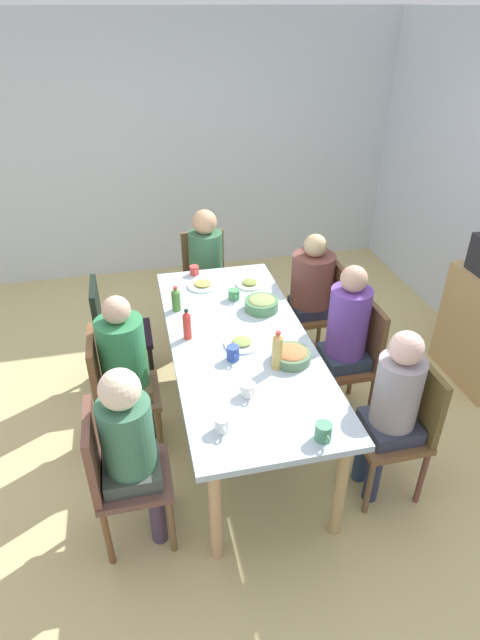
{
  "coord_description": "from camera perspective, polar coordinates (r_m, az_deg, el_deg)",
  "views": [
    {
      "loc": [
        2.66,
        -0.6,
        2.62
      ],
      "look_at": [
        0.0,
        0.0,
        0.91
      ],
      "focal_mm": 28.56,
      "sensor_mm": 36.0,
      "label": 1
    }
  ],
  "objects": [
    {
      "name": "bottle_2",
      "position": [
        3.28,
        -5.95,
        -0.55
      ],
      "size": [
        0.05,
        0.05,
        0.21
      ],
      "color": "red",
      "rests_on": "dining_table"
    },
    {
      "name": "ground_plane",
      "position": [
        3.78,
        0.0,
        -11.8
      ],
      "size": [
        6.53,
        6.53,
        0.0
      ],
      "primitive_type": "plane",
      "color": "#CCB87B"
    },
    {
      "name": "dining_table",
      "position": [
        3.34,
        0.0,
        -3.34
      ],
      "size": [
        2.11,
        0.89,
        0.76
      ],
      "color": "#AABDCD",
      "rests_on": "ground_plane"
    },
    {
      "name": "person_1",
      "position": [
        2.75,
        -12.12,
        -13.38
      ],
      "size": [
        0.3,
        0.3,
        1.16
      ],
      "color": "#384647",
      "rests_on": "ground_plane"
    },
    {
      "name": "plate_2",
      "position": [
        3.24,
        0.15,
        -2.6
      ],
      "size": [
        0.23,
        0.23,
        0.04
      ],
      "color": "white",
      "rests_on": "dining_table"
    },
    {
      "name": "person_4",
      "position": [
        3.06,
        16.74,
        -8.92
      ],
      "size": [
        0.3,
        0.3,
        1.16
      ],
      "color": "#272D4D",
      "rests_on": "ground_plane"
    },
    {
      "name": "bowl_1",
      "position": [
        3.1,
        5.75,
        -3.94
      ],
      "size": [
        0.24,
        0.24,
        0.08
      ],
      "color": "#557751",
      "rests_on": "dining_table"
    },
    {
      "name": "plate_0",
      "position": [
        3.93,
        1.09,
        4.1
      ],
      "size": [
        0.21,
        0.21,
        0.04
      ],
      "color": "silver",
      "rests_on": "dining_table"
    },
    {
      "name": "bowl_0",
      "position": [
        3.6,
        2.43,
        1.84
      ],
      "size": [
        0.24,
        0.24,
        0.1
      ],
      "color": "#4C7E4F",
      "rests_on": "dining_table"
    },
    {
      "name": "cup_5",
      "position": [
        3.1,
        -0.79,
        -3.75
      ],
      "size": [
        0.11,
        0.08,
        0.09
      ],
      "color": "#344FA2",
      "rests_on": "dining_table"
    },
    {
      "name": "chair_3",
      "position": [
        4.64,
        -3.91,
        5.0
      ],
      "size": [
        0.4,
        0.4,
        0.9
      ],
      "color": "brown",
      "rests_on": "ground_plane"
    },
    {
      "name": "chair_6",
      "position": [
        3.4,
        -13.83,
        -7.37
      ],
      "size": [
        0.4,
        0.4,
        0.9
      ],
      "color": "brown",
      "rests_on": "ground_plane"
    },
    {
      "name": "cup_1",
      "position": [
        2.84,
        0.93,
        -7.8
      ],
      "size": [
        0.12,
        0.08,
        0.08
      ],
      "color": "white",
      "rests_on": "dining_table"
    },
    {
      "name": "chair_1",
      "position": [
        2.88,
        -13.6,
        -16.13
      ],
      "size": [
        0.4,
        0.4,
        0.9
      ],
      "color": "brown",
      "rests_on": "ground_plane"
    },
    {
      "name": "plate_1",
      "position": [
        3.92,
        -4.18,
        3.96
      ],
      "size": [
        0.24,
        0.24,
        0.04
      ],
      "color": "silver",
      "rests_on": "dining_table"
    },
    {
      "name": "bottle_0",
      "position": [
        3.6,
        -7.18,
        2.32
      ],
      "size": [
        0.06,
        0.06,
        0.18
      ],
      "color": "#44762E",
      "rests_on": "dining_table"
    },
    {
      "name": "cup_2",
      "position": [
        3.73,
        -0.68,
        2.86
      ],
      "size": [
        0.12,
        0.08,
        0.08
      ],
      "color": "#4A8A58",
      "rests_on": "dining_table"
    },
    {
      "name": "chair_2",
      "position": [
        3.68,
        12.68,
        -3.79
      ],
      "size": [
        0.4,
        0.4,
        0.9
      ],
      "color": "brown",
      "rests_on": "ground_plane"
    },
    {
      "name": "cup_3",
      "position": [
        2.63,
        -1.99,
        -11.61
      ],
      "size": [
        0.11,
        0.08,
        0.08
      ],
      "color": "white",
      "rests_on": "dining_table"
    },
    {
      "name": "wall_left",
      "position": [
        5.63,
        -6.57,
        18.32
      ],
      "size": [
        0.12,
        4.77,
        2.6
      ],
      "primitive_type": "cube",
      "color": "silver",
      "rests_on": "ground_plane"
    },
    {
      "name": "person_2",
      "position": [
        3.53,
        11.7,
        -1.4
      ],
      "size": [
        0.3,
        0.3,
        1.21
      ],
      "color": "#383645",
      "rests_on": "ground_plane"
    },
    {
      "name": "bottle_1",
      "position": [
        2.99,
        4.2,
        -3.49
      ],
      "size": [
        0.06,
        0.06,
        0.26
      ],
      "color": "tan",
      "rests_on": "dining_table"
    },
    {
      "name": "cup_0",
      "position": [
        2.62,
        9.33,
        -12.27
      ],
      "size": [
        0.12,
        0.08,
        0.09
      ],
      "color": "#4C8B6A",
      "rests_on": "dining_table"
    },
    {
      "name": "person_5",
      "position": [
        4.1,
        7.91,
        3.71
      ],
      "size": [
        0.34,
        0.34,
        1.14
      ],
      "color": "#263C4F",
      "rests_on": "ground_plane"
    },
    {
      "name": "chair_5",
      "position": [
        4.22,
        8.89,
        1.65
      ],
      "size": [
        0.4,
        0.4,
        0.9
      ],
      "color": "brown",
      "rests_on": "ground_plane"
    },
    {
      "name": "cup_4",
      "position": [
        4.1,
        -5.14,
        5.56
      ],
      "size": [
        0.11,
        0.07,
        0.07
      ],
      "color": "#CC433D",
      "rests_on": "dining_table"
    },
    {
      "name": "person_6",
      "position": [
        3.28,
        -12.65,
        -4.7
      ],
      "size": [
        0.3,
        0.3,
        1.17
      ],
      "color": "brown",
      "rests_on": "ground_plane"
    },
    {
      "name": "chair_0",
      "position": [
        3.98,
        -13.99,
        -1.02
      ],
      "size": [
        0.4,
        0.4,
        0.9
      ],
      "color": "black",
      "rests_on": "ground_plane"
    },
    {
      "name": "chair_4",
      "position": [
        3.21,
        17.77,
        -10.93
      ],
      "size": [
        0.4,
        0.4,
        0.9
      ],
      "color": "brown",
      "rests_on": "ground_plane"
    },
    {
      "name": "person_3",
      "position": [
        4.48,
        -3.81,
        6.6
      ],
      "size": [
        0.3,
        0.3,
        1.16
      ],
      "color": "#43413A",
      "rests_on": "ground_plane"
    }
  ]
}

